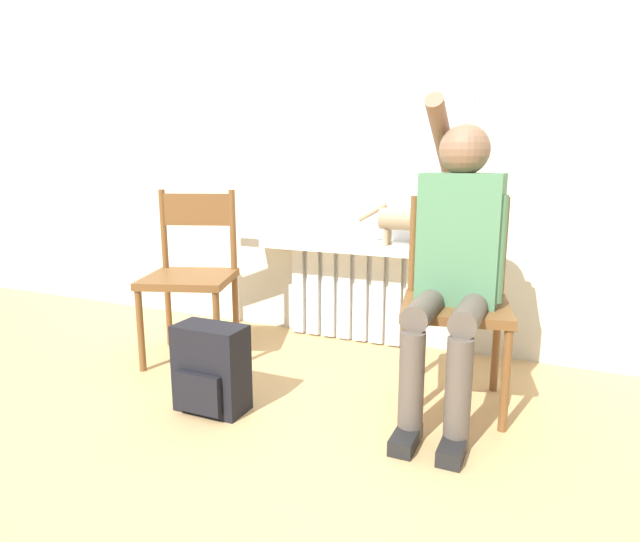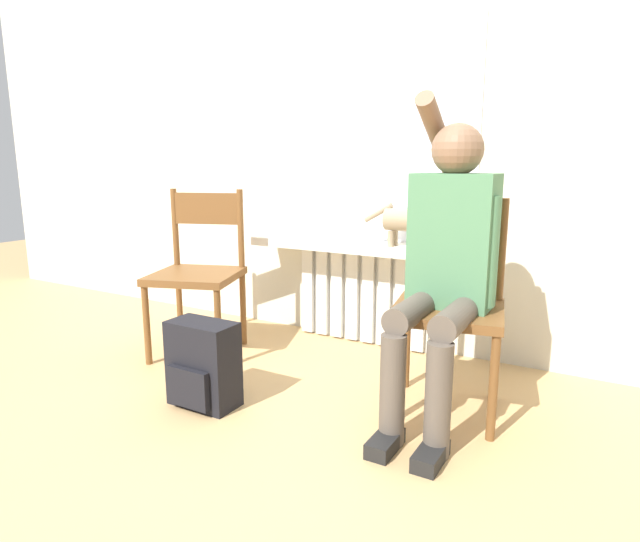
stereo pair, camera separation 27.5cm
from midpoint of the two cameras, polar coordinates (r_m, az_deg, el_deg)
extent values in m
plane|color=tan|center=(2.41, -4.40, -15.26)|extent=(12.00, 12.00, 0.00)
cube|color=beige|center=(3.25, 8.04, 16.17)|extent=(7.00, 0.06, 2.70)
cube|color=silver|center=(3.27, 7.08, -2.58)|extent=(0.84, 0.05, 0.58)
cube|color=silver|center=(3.39, 1.04, -2.00)|extent=(0.07, 0.03, 0.55)
cube|color=silver|center=(3.34, 2.62, -2.21)|extent=(0.07, 0.03, 0.55)
cube|color=silver|center=(3.30, 4.25, -2.42)|extent=(0.07, 0.03, 0.55)
cube|color=silver|center=(3.25, 5.92, -2.64)|extent=(0.07, 0.03, 0.55)
cube|color=silver|center=(3.21, 7.63, -2.86)|extent=(0.07, 0.03, 0.55)
cube|color=silver|center=(3.18, 9.39, -3.09)|extent=(0.07, 0.03, 0.55)
cube|color=silver|center=(3.14, 11.19, -3.32)|extent=(0.07, 0.03, 0.55)
cube|color=silver|center=(3.11, 13.02, -3.54)|extent=(0.07, 0.03, 0.55)
cube|color=white|center=(3.12, 6.51, 2.61)|extent=(1.34, 0.27, 0.05)
cube|color=white|center=(3.21, 7.73, 14.01)|extent=(1.28, 0.01, 1.20)
cube|color=brown|center=(3.04, -10.65, -0.56)|extent=(0.58, 0.58, 0.04)
cylinder|color=brown|center=(3.00, -15.53, -5.67)|extent=(0.04, 0.04, 0.44)
cylinder|color=brown|center=(2.85, -8.09, -6.27)|extent=(0.04, 0.04, 0.44)
cylinder|color=brown|center=(3.35, -12.51, -3.68)|extent=(0.04, 0.04, 0.44)
cylinder|color=brown|center=(3.22, -5.79, -4.10)|extent=(0.04, 0.04, 0.44)
cylinder|color=brown|center=(3.26, -12.88, 4.57)|extent=(0.04, 0.04, 0.45)
cylinder|color=brown|center=(3.12, -5.98, 4.50)|extent=(0.04, 0.04, 0.45)
cube|color=brown|center=(3.17, -9.57, 6.58)|extent=(0.40, 0.16, 0.18)
cube|color=brown|center=(2.39, 16.73, -4.19)|extent=(0.54, 0.54, 0.04)
cylinder|color=brown|center=(2.29, 10.99, -10.94)|extent=(0.04, 0.04, 0.44)
cylinder|color=brown|center=(2.28, 21.40, -11.66)|extent=(0.04, 0.04, 0.44)
cylinder|color=brown|center=(2.66, 12.19, -7.68)|extent=(0.04, 0.04, 0.44)
cylinder|color=brown|center=(2.66, 21.03, -8.27)|extent=(0.04, 0.04, 0.44)
cylinder|color=brown|center=(2.55, 12.66, 2.68)|extent=(0.04, 0.04, 0.45)
cylinder|color=brown|center=(2.54, 21.82, 2.10)|extent=(0.04, 0.04, 0.45)
cube|color=brown|center=(2.52, 17.39, 4.94)|extent=(0.41, 0.10, 0.18)
cylinder|color=brown|center=(2.23, 13.45, -4.15)|extent=(0.11, 0.41, 0.11)
cylinder|color=brown|center=(2.19, 17.97, -4.70)|extent=(0.11, 0.41, 0.11)
cylinder|color=brown|center=(2.14, 11.49, -12.45)|extent=(0.10, 0.10, 0.45)
cylinder|color=brown|center=(2.10, 16.28, -13.22)|extent=(0.10, 0.10, 0.45)
cube|color=black|center=(2.17, 10.75, -17.70)|extent=(0.09, 0.20, 0.06)
cube|color=black|center=(2.13, 15.56, -18.58)|extent=(0.09, 0.20, 0.06)
cube|color=#4C7F56|center=(2.35, 17.29, 3.04)|extent=(0.34, 0.20, 0.56)
sphere|color=#846047|center=(2.33, 17.86, 12.24)|extent=(0.21, 0.21, 0.21)
cylinder|color=#846047|center=(2.49, 15.88, 13.23)|extent=(0.08, 0.50, 0.38)
cylinder|color=#4C7F56|center=(2.29, 20.76, 1.87)|extent=(0.08, 0.08, 0.45)
cylinder|color=#9E896B|center=(2.96, 12.11, 5.32)|extent=(0.26, 0.12, 0.12)
sphere|color=#9E896B|center=(2.91, 15.13, 5.45)|extent=(0.10, 0.10, 0.10)
cone|color=#9E896B|center=(2.88, 15.05, 6.31)|extent=(0.04, 0.04, 0.04)
cone|color=#9E896B|center=(2.93, 15.31, 6.38)|extent=(0.04, 0.04, 0.04)
cylinder|color=#9E896B|center=(2.91, 13.53, 3.08)|extent=(0.03, 0.03, 0.09)
cylinder|color=#9E896B|center=(2.97, 13.87, 3.22)|extent=(0.03, 0.03, 0.09)
cylinder|color=#9E896B|center=(2.97, 10.18, 3.37)|extent=(0.03, 0.03, 0.09)
cylinder|color=#9E896B|center=(3.03, 10.58, 3.51)|extent=(0.03, 0.03, 0.09)
cylinder|color=#9E896B|center=(3.01, 8.88, 6.15)|extent=(0.17, 0.03, 0.12)
cube|color=black|center=(2.46, -9.25, -9.82)|extent=(0.31, 0.17, 0.39)
cube|color=black|center=(2.42, -10.71, -12.24)|extent=(0.22, 0.03, 0.18)
camera|label=1|loc=(0.14, -87.14, 0.59)|focal=30.00mm
camera|label=2|loc=(0.14, 92.86, -0.59)|focal=30.00mm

